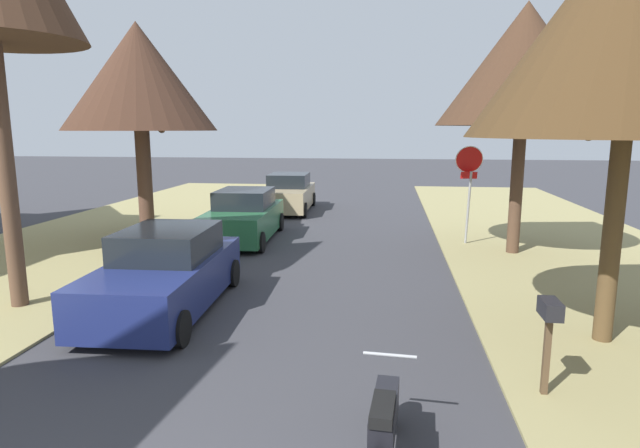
{
  "coord_description": "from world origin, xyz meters",
  "views": [
    {
      "loc": [
        2.02,
        -1.98,
        3.46
      ],
      "look_at": [
        0.56,
        9.23,
        1.4
      ],
      "focal_mm": 29.46,
      "sensor_mm": 36.0,
      "label": 1
    }
  ],
  "objects_px": {
    "parked_sedan_tan": "(289,194)",
    "street_tree_right_mid_b": "(525,65)",
    "street_tree_right_mid_a": "(634,19)",
    "parked_sedan_navy": "(166,273)",
    "stop_sign_far": "(469,174)",
    "curbside_mailbox": "(549,320)",
    "street_tree_left_mid_b": "(139,78)",
    "parked_sedan_green": "(244,217)",
    "parked_motorcycle": "(384,424)"
  },
  "relations": [
    {
      "from": "stop_sign_far",
      "to": "parked_sedan_green",
      "type": "bearing_deg",
      "value": -178.92
    },
    {
      "from": "stop_sign_far",
      "to": "parked_motorcycle",
      "type": "relative_size",
      "value": 1.42
    },
    {
      "from": "parked_sedan_green",
      "to": "parked_motorcycle",
      "type": "distance_m",
      "value": 11.75
    },
    {
      "from": "street_tree_right_mid_a",
      "to": "parked_sedan_tan",
      "type": "relative_size",
      "value": 1.51
    },
    {
      "from": "stop_sign_far",
      "to": "parked_sedan_tan",
      "type": "distance_m",
      "value": 8.94
    },
    {
      "from": "street_tree_right_mid_a",
      "to": "street_tree_left_mid_b",
      "type": "height_order",
      "value": "street_tree_right_mid_a"
    },
    {
      "from": "stop_sign_far",
      "to": "street_tree_left_mid_b",
      "type": "bearing_deg",
      "value": -176.57
    },
    {
      "from": "street_tree_right_mid_a",
      "to": "parked_sedan_tan",
      "type": "height_order",
      "value": "street_tree_right_mid_a"
    },
    {
      "from": "stop_sign_far",
      "to": "street_tree_right_mid_b",
      "type": "bearing_deg",
      "value": -42.35
    },
    {
      "from": "street_tree_right_mid_b",
      "to": "parked_sedan_green",
      "type": "bearing_deg",
      "value": 173.52
    },
    {
      "from": "parked_sedan_tan",
      "to": "street_tree_right_mid_b",
      "type": "bearing_deg",
      "value": -42.0
    },
    {
      "from": "street_tree_right_mid_a",
      "to": "street_tree_right_mid_b",
      "type": "bearing_deg",
      "value": 90.44
    },
    {
      "from": "parked_motorcycle",
      "to": "curbside_mailbox",
      "type": "relative_size",
      "value": 1.62
    },
    {
      "from": "parked_sedan_navy",
      "to": "parked_sedan_tan",
      "type": "height_order",
      "value": "same"
    },
    {
      "from": "stop_sign_far",
      "to": "curbside_mailbox",
      "type": "height_order",
      "value": "stop_sign_far"
    },
    {
      "from": "parked_sedan_green",
      "to": "street_tree_right_mid_a",
      "type": "bearing_deg",
      "value": -41.64
    },
    {
      "from": "stop_sign_far",
      "to": "parked_sedan_tan",
      "type": "bearing_deg",
      "value": 138.06
    },
    {
      "from": "street_tree_left_mid_b",
      "to": "parked_sedan_navy",
      "type": "relative_size",
      "value": 1.46
    },
    {
      "from": "street_tree_right_mid_b",
      "to": "parked_motorcycle",
      "type": "height_order",
      "value": "street_tree_right_mid_b"
    },
    {
      "from": "street_tree_right_mid_b",
      "to": "parked_sedan_navy",
      "type": "height_order",
      "value": "street_tree_right_mid_b"
    },
    {
      "from": "stop_sign_far",
      "to": "parked_sedan_green",
      "type": "relative_size",
      "value": 0.65
    },
    {
      "from": "street_tree_right_mid_a",
      "to": "parked_sedan_navy",
      "type": "xyz_separation_m",
      "value": [
        -7.74,
        0.61,
        -4.33
      ]
    },
    {
      "from": "street_tree_right_mid_a",
      "to": "curbside_mailbox",
      "type": "distance_m",
      "value": 4.7
    },
    {
      "from": "street_tree_right_mid_a",
      "to": "street_tree_right_mid_b",
      "type": "distance_m",
      "value": 6.23
    },
    {
      "from": "stop_sign_far",
      "to": "parked_sedan_tan",
      "type": "xyz_separation_m",
      "value": [
        -6.56,
        5.9,
        -1.43
      ]
    },
    {
      "from": "parked_sedan_navy",
      "to": "curbside_mailbox",
      "type": "distance_m",
      "value": 6.81
    },
    {
      "from": "parked_sedan_navy",
      "to": "parked_motorcycle",
      "type": "bearing_deg",
      "value": -45.75
    },
    {
      "from": "curbside_mailbox",
      "to": "parked_sedan_navy",
      "type": "bearing_deg",
      "value": 157.5
    },
    {
      "from": "street_tree_right_mid_a",
      "to": "parked_sedan_tan",
      "type": "bearing_deg",
      "value": 120.48
    },
    {
      "from": "stop_sign_far",
      "to": "street_tree_left_mid_b",
      "type": "relative_size",
      "value": 0.45
    },
    {
      "from": "street_tree_right_mid_a",
      "to": "street_tree_left_mid_b",
      "type": "xyz_separation_m",
      "value": [
        -11.02,
        6.68,
        -0.09
      ]
    },
    {
      "from": "street_tree_right_mid_a",
      "to": "curbside_mailbox",
      "type": "relative_size",
      "value": 5.31
    },
    {
      "from": "stop_sign_far",
      "to": "street_tree_right_mid_a",
      "type": "height_order",
      "value": "street_tree_right_mid_a"
    },
    {
      "from": "street_tree_left_mid_b",
      "to": "curbside_mailbox",
      "type": "relative_size",
      "value": 5.14
    },
    {
      "from": "parked_sedan_navy",
      "to": "curbside_mailbox",
      "type": "bearing_deg",
      "value": -22.5
    },
    {
      "from": "street_tree_right_mid_b",
      "to": "street_tree_left_mid_b",
      "type": "height_order",
      "value": "street_tree_right_mid_b"
    },
    {
      "from": "street_tree_right_mid_b",
      "to": "parked_sedan_tan",
      "type": "distance_m",
      "value": 11.25
    },
    {
      "from": "parked_sedan_tan",
      "to": "curbside_mailbox",
      "type": "relative_size",
      "value": 3.52
    },
    {
      "from": "street_tree_left_mid_b",
      "to": "curbside_mailbox",
      "type": "bearing_deg",
      "value": -42.23
    },
    {
      "from": "parked_sedan_navy",
      "to": "parked_sedan_green",
      "type": "xyz_separation_m",
      "value": [
        -0.29,
        6.53,
        0.0
      ]
    },
    {
      "from": "street_tree_right_mid_b",
      "to": "parked_sedan_navy",
      "type": "relative_size",
      "value": 1.49
    },
    {
      "from": "parked_sedan_green",
      "to": "parked_sedan_tan",
      "type": "xyz_separation_m",
      "value": [
        0.28,
        6.03,
        0.0
      ]
    },
    {
      "from": "parked_sedan_green",
      "to": "stop_sign_far",
      "type": "bearing_deg",
      "value": 1.08
    },
    {
      "from": "parked_sedan_tan",
      "to": "curbside_mailbox",
      "type": "distance_m",
      "value": 16.41
    },
    {
      "from": "stop_sign_far",
      "to": "parked_motorcycle",
      "type": "xyz_separation_m",
      "value": [
        -2.34,
        -10.99,
        -1.67
      ]
    },
    {
      "from": "street_tree_right_mid_a",
      "to": "street_tree_right_mid_b",
      "type": "xyz_separation_m",
      "value": [
        -0.05,
        6.23,
        0.07
      ]
    },
    {
      "from": "street_tree_left_mid_b",
      "to": "parked_sedan_green",
      "type": "distance_m",
      "value": 5.2
    },
    {
      "from": "street_tree_right_mid_b",
      "to": "curbside_mailbox",
      "type": "distance_m",
      "value": 9.28
    },
    {
      "from": "parked_sedan_tan",
      "to": "street_tree_right_mid_a",
      "type": "bearing_deg",
      "value": -59.52
    },
    {
      "from": "stop_sign_far",
      "to": "street_tree_right_mid_b",
      "type": "xyz_separation_m",
      "value": [
        1.14,
        -1.04,
        2.96
      ]
    }
  ]
}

